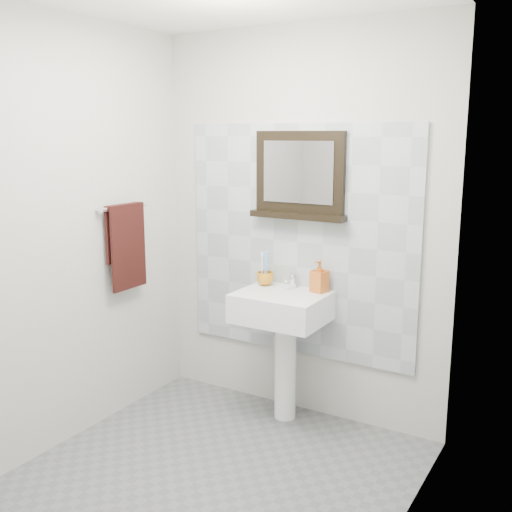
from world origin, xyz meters
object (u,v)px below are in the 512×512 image
at_px(soap_dispenser, 319,276).
at_px(pedestal_sink, 282,321).
at_px(toothbrush_cup, 265,279).
at_px(hand_towel, 126,240).
at_px(framed_mirror, 300,177).

bearing_deg(soap_dispenser, pedestal_sink, -132.04).
relative_size(pedestal_sink, toothbrush_cup, 8.62).
xyz_separation_m(pedestal_sink, hand_towel, (-0.94, -0.37, 0.49)).
relative_size(toothbrush_cup, soap_dispenser, 0.56).
bearing_deg(framed_mirror, pedestal_sink, -94.29).
distance_m(pedestal_sink, toothbrush_cup, 0.31).
bearing_deg(toothbrush_cup, pedestal_sink, -29.48).
xyz_separation_m(toothbrush_cup, soap_dispenser, (0.38, 0.02, 0.06)).
xyz_separation_m(toothbrush_cup, hand_towel, (-0.76, -0.48, 0.26)).
bearing_deg(soap_dispenser, framed_mirror, 175.77).
bearing_deg(pedestal_sink, hand_towel, -158.60).
bearing_deg(soap_dispenser, hand_towel, -142.89).
height_order(pedestal_sink, hand_towel, hand_towel).
relative_size(pedestal_sink, hand_towel, 1.75).
xyz_separation_m(framed_mirror, hand_towel, (-0.96, -0.56, -0.40)).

